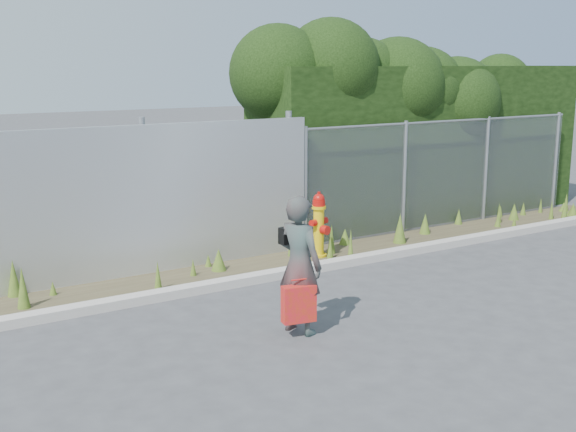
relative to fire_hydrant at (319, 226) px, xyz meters
The scene contains 10 objects.
ground 2.63m from the fire_hydrant, 110.93° to the right, with size 80.00×80.00×0.00m, color #3E3E41.
curb 1.20m from the fire_hydrant, 146.41° to the right, with size 16.00×0.22×0.12m, color #ABA39B.
weed_strip 1.19m from the fire_hydrant, behind, with size 16.00×1.22×0.55m.
corrugated_fence 4.25m from the fire_hydrant, behind, with size 8.50×0.21×2.30m.
chainlink_fence 3.42m from the fire_hydrant, 10.01° to the left, with size 6.50×0.07×2.05m.
hedge 3.95m from the fire_hydrant, 25.85° to the left, with size 7.80×2.13×3.86m.
fire_hydrant is the anchor object (origin of this frame).
woman 3.31m from the fire_hydrant, 128.64° to the right, with size 0.59×0.39×1.61m, color #0F5F59.
red_tote_bag 3.48m from the fire_hydrant, 128.44° to the right, with size 0.38×0.14×0.50m.
black_shoulder_bag 3.21m from the fire_hydrant, 130.99° to the right, with size 0.26×0.11×0.19m.
Camera 1 is at (-5.47, -6.77, 3.05)m, focal length 45.00 mm.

